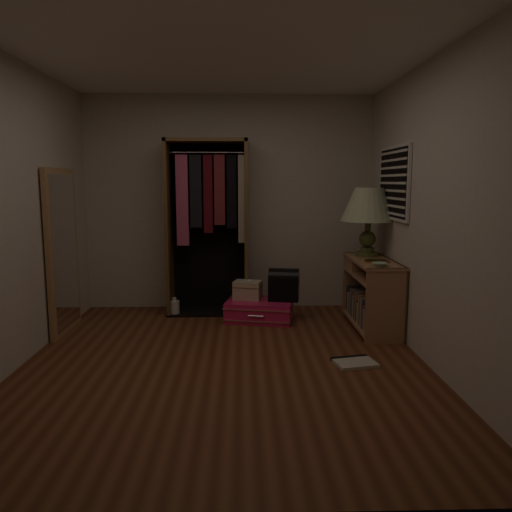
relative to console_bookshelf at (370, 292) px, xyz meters
name	(u,v)px	position (x,y,z in m)	size (l,w,h in m)	color
ground	(225,363)	(-1.53, -1.04, -0.39)	(4.00, 4.00, 0.00)	#5B2F1A
room_walls	(232,189)	(-1.46, -1.00, 1.11)	(3.52, 4.02, 2.60)	beige
console_bookshelf	(370,292)	(0.00, 0.00, 0.00)	(0.42, 1.12, 0.75)	#A2714E
open_wardrobe	(209,212)	(-1.77, 0.73, 0.82)	(0.95, 0.50, 2.05)	brown
floor_mirror	(63,251)	(-3.24, -0.04, 0.46)	(0.06, 0.80, 1.70)	tan
pink_suitcase	(260,310)	(-1.18, 0.32, -0.27)	(0.84, 0.68, 0.23)	#DA1A57
train_case	(248,290)	(-1.32, 0.38, -0.05)	(0.36, 0.29, 0.23)	#B8AB8D
black_bag	(284,284)	(-0.91, 0.31, 0.03)	(0.37, 0.28, 0.37)	black
table_lamp	(368,206)	(0.01, 0.22, 0.91)	(0.75, 0.75, 0.75)	#485027
brass_tray	(377,261)	(0.01, -0.21, 0.37)	(0.29, 0.29, 0.01)	#B58C45
ceramic_bowl	(380,264)	(-0.04, -0.47, 0.38)	(0.15, 0.15, 0.04)	#A4C5A4
white_jug	(174,308)	(-2.18, 0.56, -0.30)	(0.14, 0.14, 0.21)	white
floor_book	(354,362)	(-0.41, -1.09, -0.37)	(0.40, 0.34, 0.03)	beige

